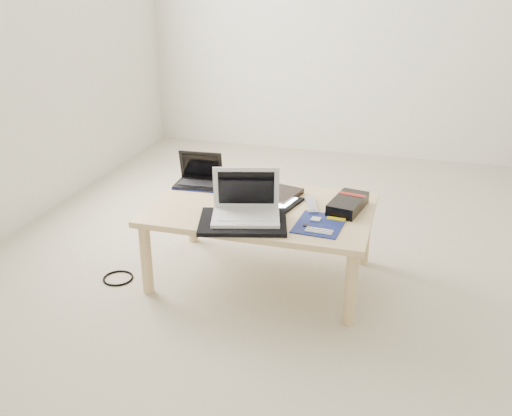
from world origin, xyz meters
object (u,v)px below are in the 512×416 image
(gpu_box, at_px, (348,204))
(white_laptop, at_px, (246,207))
(coffee_table, at_px, (261,216))
(netbook, at_px, (199,178))

(gpu_box, bearing_deg, white_laptop, -149.72)
(white_laptop, bearing_deg, coffee_table, 81.48)
(netbook, distance_m, gpu_box, 0.84)
(coffee_table, distance_m, white_laptop, 0.21)
(coffee_table, xyz_separation_m, white_laptop, (-0.03, -0.17, 0.12))
(coffee_table, distance_m, netbook, 0.47)
(netbook, xyz_separation_m, gpu_box, (0.83, -0.12, -0.01))
(white_laptop, bearing_deg, netbook, 135.35)
(coffee_table, relative_size, white_laptop, 3.05)
(coffee_table, bearing_deg, white_laptop, -98.52)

